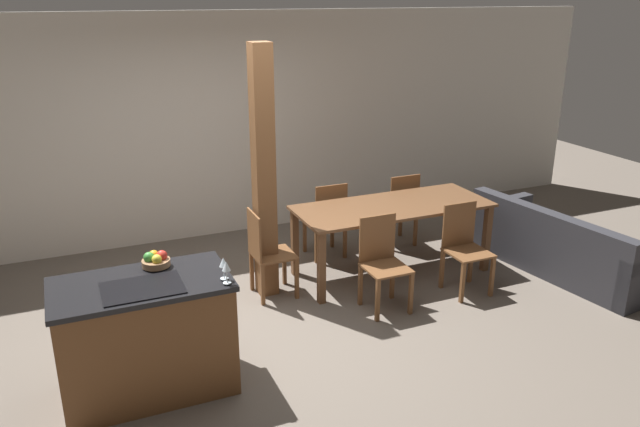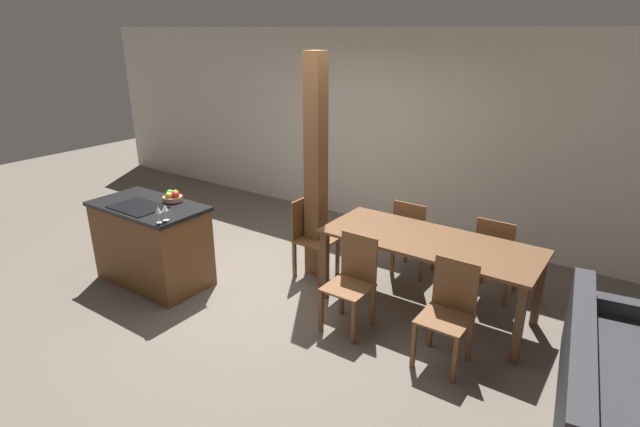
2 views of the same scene
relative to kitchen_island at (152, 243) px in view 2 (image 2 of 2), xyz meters
name	(u,v)px [view 2 (image 2 of 2)]	position (x,y,z in m)	size (l,w,h in m)	color
ground_plane	(265,289)	(1.14, 0.55, -0.46)	(16.00, 16.00, 0.00)	#665B51
wall_back	(380,130)	(1.14, 3.07, 0.89)	(11.20, 0.08, 2.70)	silver
kitchen_island	(152,243)	(0.00, 0.00, 0.00)	(1.28, 0.71, 0.92)	brown
fruit_bowl	(173,197)	(0.15, 0.22, 0.51)	(0.21, 0.21, 0.12)	#99704C
wine_glass_near	(158,210)	(0.57, -0.28, 0.59)	(0.06, 0.06, 0.17)	silver
wine_glass_middle	(165,208)	(0.57, -0.21, 0.59)	(0.06, 0.06, 0.17)	silver
dining_table	(429,249)	(2.75, 1.15, 0.22)	(2.08, 0.85, 0.77)	brown
dining_chair_near_left	(352,281)	(2.28, 0.50, 0.01)	(0.40, 0.40, 0.90)	brown
dining_chair_near_right	(448,311)	(3.21, 0.50, 0.01)	(0.40, 0.40, 0.90)	brown
dining_chair_far_left	(412,236)	(2.28, 1.80, 0.01)	(0.40, 0.40, 0.90)	brown
dining_chair_far_right	(495,256)	(3.21, 1.80, 0.01)	(0.40, 0.40, 0.90)	brown
dining_chair_head_end	(311,236)	(1.33, 1.15, 0.01)	(0.40, 0.40, 0.90)	brown
couch	(623,398)	(4.53, 0.46, -0.21)	(1.15, 2.15, 0.72)	#2D2D33
timber_post	(316,169)	(1.35, 1.22, 0.78)	(0.19, 0.19, 2.47)	brown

